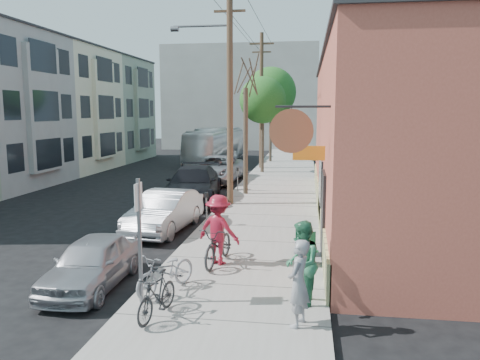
# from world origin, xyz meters

# --- Properties ---
(ground) EXTENTS (120.00, 120.00, 0.00)m
(ground) POSITION_xyz_m (0.00, 0.00, 0.00)
(ground) COLOR black
(sidewalk) EXTENTS (4.50, 58.00, 0.15)m
(sidewalk) POSITION_xyz_m (4.25, 11.00, 0.07)
(sidewalk) COLOR gray
(sidewalk) RESTS_ON ground
(cafe_building) EXTENTS (6.60, 20.20, 6.61)m
(cafe_building) POSITION_xyz_m (8.99, 4.99, 3.30)
(cafe_building) COLOR #A84E3E
(cafe_building) RESTS_ON ground
(apartment_row) EXTENTS (6.30, 32.00, 9.00)m
(apartment_row) POSITION_xyz_m (-11.85, 14.00, 4.50)
(apartment_row) COLOR gray
(apartment_row) RESTS_ON ground
(end_cap_building) EXTENTS (18.00, 8.00, 12.00)m
(end_cap_building) POSITION_xyz_m (-2.00, 42.00, 6.00)
(end_cap_building) COLOR #999A95
(end_cap_building) RESTS_ON ground
(sign_post) EXTENTS (0.07, 0.45, 2.80)m
(sign_post) POSITION_xyz_m (2.35, -5.35, 1.83)
(sign_post) COLOR slate
(sign_post) RESTS_ON sidewalk
(parking_meter_near) EXTENTS (0.14, 0.14, 1.24)m
(parking_meter_near) POSITION_xyz_m (2.25, 1.92, 0.98)
(parking_meter_near) COLOR slate
(parking_meter_near) RESTS_ON sidewalk
(parking_meter_far) EXTENTS (0.14, 0.14, 1.24)m
(parking_meter_far) POSITION_xyz_m (2.25, 9.79, 0.98)
(parking_meter_far) COLOR slate
(parking_meter_far) RESTS_ON sidewalk
(utility_pole_near) EXTENTS (3.57, 0.28, 10.00)m
(utility_pole_near) POSITION_xyz_m (2.39, 6.17, 5.41)
(utility_pole_near) COLOR #503A28
(utility_pole_near) RESTS_ON sidewalk
(utility_pole_far) EXTENTS (1.80, 0.28, 10.00)m
(utility_pole_far) POSITION_xyz_m (2.45, 20.50, 5.34)
(utility_pole_far) COLOR #503A28
(utility_pole_far) RESTS_ON sidewalk
(tree_bare) EXTENTS (0.24, 0.24, 5.43)m
(tree_bare) POSITION_xyz_m (2.80, 8.94, 2.86)
(tree_bare) COLOR #44392C
(tree_bare) RESTS_ON sidewalk
(tree_leafy_mid) EXTENTS (3.25, 3.25, 6.66)m
(tree_leafy_mid) POSITION_xyz_m (2.80, 17.89, 5.16)
(tree_leafy_mid) COLOR #44392C
(tree_leafy_mid) RESTS_ON sidewalk
(tree_leafy_far) EXTENTS (4.25, 4.25, 7.97)m
(tree_leafy_far) POSITION_xyz_m (2.80, 25.14, 5.99)
(tree_leafy_far) COLOR #44392C
(tree_leafy_far) RESTS_ON sidewalk
(patio_chair_a) EXTENTS (0.61, 0.61, 0.88)m
(patio_chair_a) POSITION_xyz_m (5.88, -1.30, 0.59)
(patio_chair_a) COLOR #12432D
(patio_chair_a) RESTS_ON sidewalk
(patio_chair_b) EXTENTS (0.65, 0.65, 0.88)m
(patio_chair_b) POSITION_xyz_m (6.02, -2.20, 0.59)
(patio_chair_b) COLOR #12432D
(patio_chair_b) RESTS_ON sidewalk
(patron_grey) EXTENTS (0.61, 0.74, 1.76)m
(patron_grey) POSITION_xyz_m (5.84, -6.00, 1.03)
(patron_grey) COLOR gray
(patron_grey) RESTS_ON sidewalk
(patron_green) EXTENTS (0.74, 0.94, 1.89)m
(patron_green) POSITION_xyz_m (5.89, -4.96, 1.09)
(patron_green) COLOR #2E734D
(patron_green) RESTS_ON sidewalk
(cyclist) EXTENTS (1.44, 1.13, 1.96)m
(cyclist) POSITION_xyz_m (3.55, -2.44, 1.13)
(cyclist) COLOR maroon
(cyclist) RESTS_ON sidewalk
(cyclist_bike) EXTENTS (1.00, 2.16, 1.09)m
(cyclist_bike) POSITION_xyz_m (3.55, -2.44, 0.70)
(cyclist_bike) COLOR black
(cyclist_bike) RESTS_ON sidewalk
(parked_bike_a) EXTENTS (0.73, 1.62, 0.94)m
(parked_bike_a) POSITION_xyz_m (2.94, -6.03, 0.62)
(parked_bike_a) COLOR black
(parked_bike_a) RESTS_ON sidewalk
(parked_bike_b) EXTENTS (1.42, 1.97, 0.98)m
(parked_bike_b) POSITION_xyz_m (2.72, -4.66, 0.64)
(parked_bike_b) COLOR gray
(parked_bike_b) RESTS_ON sidewalk
(car_0) EXTENTS (1.60, 3.80, 1.28)m
(car_0) POSITION_xyz_m (0.67, -4.27, 0.64)
(car_0) COLOR #A3A4AB
(car_0) RESTS_ON ground
(car_1) EXTENTS (1.96, 4.61, 1.48)m
(car_1) POSITION_xyz_m (0.80, 1.38, 0.74)
(car_1) COLOR #B3B4BB
(car_1) RESTS_ON ground
(car_2) EXTENTS (2.91, 6.09, 1.71)m
(car_2) POSITION_xyz_m (0.47, 7.07, 0.86)
(car_2) COLOR black
(car_2) RESTS_ON ground
(car_3) EXTENTS (3.04, 6.08, 1.65)m
(car_3) POSITION_xyz_m (0.33, 13.50, 0.83)
(car_3) COLOR #9E9EA5
(car_3) RESTS_ON ground
(bus) EXTENTS (3.33, 11.00, 3.02)m
(bus) POSITION_xyz_m (-1.83, 24.37, 1.51)
(bus) COLOR white
(bus) RESTS_ON ground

